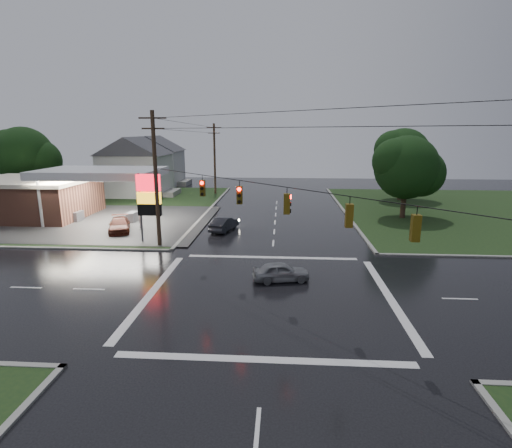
# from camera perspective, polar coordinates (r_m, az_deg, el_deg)

# --- Properties ---
(ground) EXTENTS (120.00, 120.00, 0.00)m
(ground) POSITION_cam_1_polar(r_m,az_deg,el_deg) (24.01, 1.86, -9.94)
(ground) COLOR black
(ground) RESTS_ON ground
(grass_nw) EXTENTS (36.00, 36.00, 0.08)m
(grass_nw) POSITION_cam_1_polar(r_m,az_deg,el_deg) (55.77, -24.91, 2.25)
(grass_nw) COLOR #1A3116
(grass_nw) RESTS_ON ground
(grass_ne) EXTENTS (36.00, 36.00, 0.08)m
(grass_ne) POSITION_cam_1_polar(r_m,az_deg,el_deg) (55.14, 31.03, 1.47)
(grass_ne) COLOR #1A3116
(grass_ne) RESTS_ON ground
(gas_station) EXTENTS (26.20, 18.00, 5.60)m
(gas_station) POSITION_cam_1_polar(r_m,az_deg,el_deg) (49.87, -28.26, 3.67)
(gas_station) COLOR #2D2D2D
(gas_station) RESTS_ON ground
(pylon_sign) EXTENTS (2.00, 0.35, 6.00)m
(pylon_sign) POSITION_cam_1_polar(r_m,az_deg,el_deg) (34.86, -15.04, 3.79)
(pylon_sign) COLOR #59595E
(pylon_sign) RESTS_ON ground
(utility_pole_nw) EXTENTS (2.20, 0.32, 11.00)m
(utility_pole_nw) POSITION_cam_1_polar(r_m,az_deg,el_deg) (33.38, -14.12, 6.41)
(utility_pole_nw) COLOR #382619
(utility_pole_nw) RESTS_ON ground
(utility_pole_n) EXTENTS (2.20, 0.32, 10.50)m
(utility_pole_n) POSITION_cam_1_polar(r_m,az_deg,el_deg) (61.06, -5.93, 9.39)
(utility_pole_n) COLOR #382619
(utility_pole_n) RESTS_ON ground
(traffic_signals) EXTENTS (26.87, 26.87, 1.47)m
(traffic_signals) POSITION_cam_1_polar(r_m,az_deg,el_deg) (22.26, 2.03, 5.57)
(traffic_signals) COLOR black
(traffic_signals) RESTS_ON ground
(house_near) EXTENTS (11.05, 8.48, 8.60)m
(house_near) POSITION_cam_1_polar(r_m,az_deg,el_deg) (62.17, -16.79, 7.99)
(house_near) COLOR silver
(house_near) RESTS_ON ground
(house_far) EXTENTS (11.05, 8.48, 8.60)m
(house_far) POSITION_cam_1_polar(r_m,az_deg,el_deg) (73.81, -14.28, 8.87)
(house_far) COLOR silver
(house_far) RESTS_ON ground
(tree_nw_behind) EXTENTS (8.93, 7.60, 10.00)m
(tree_nw_behind) POSITION_cam_1_polar(r_m,az_deg,el_deg) (62.56, -30.11, 8.45)
(tree_nw_behind) COLOR black
(tree_nw_behind) RESTS_ON ground
(tree_ne_near) EXTENTS (7.99, 6.80, 8.98)m
(tree_ne_near) POSITION_cam_1_polar(r_m,az_deg,el_deg) (46.24, 20.85, 7.53)
(tree_ne_near) COLOR black
(tree_ne_near) RESTS_ON ground
(tree_ne_far) EXTENTS (8.46, 7.20, 9.80)m
(tree_ne_far) POSITION_cam_1_polar(r_m,az_deg,el_deg) (58.52, 20.37, 9.19)
(tree_ne_far) COLOR black
(tree_ne_far) RESTS_ON ground
(car_north) EXTENTS (2.53, 4.38, 1.36)m
(car_north) POSITION_cam_1_polar(r_m,az_deg,el_deg) (38.59, -4.60, 0.03)
(car_north) COLOR #202228
(car_north) RESTS_ON ground
(car_crossing) EXTENTS (3.85, 2.13, 1.24)m
(car_crossing) POSITION_cam_1_polar(r_m,az_deg,el_deg) (25.79, 3.59, -6.81)
(car_crossing) COLOR gray
(car_crossing) RESTS_ON ground
(car_pump) EXTENTS (3.33, 4.97, 1.34)m
(car_pump) POSITION_cam_1_polar(r_m,az_deg,el_deg) (40.20, -18.94, -0.13)
(car_pump) COLOR #4E1D11
(car_pump) RESTS_ON ground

